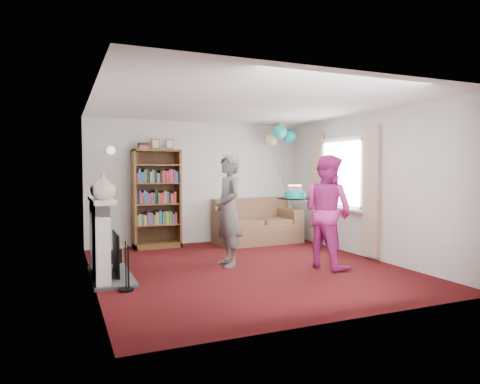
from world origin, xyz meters
name	(u,v)px	position (x,y,z in m)	size (l,w,h in m)	color
ground	(247,268)	(0.00, 0.00, 0.00)	(5.00, 5.00, 0.00)	#340807
wall_back	(198,183)	(0.00, 2.51, 1.25)	(4.50, 0.02, 2.50)	silver
wall_left	(91,190)	(-2.26, 0.00, 1.25)	(0.02, 5.00, 2.50)	silver
wall_right	(366,185)	(2.26, 0.00, 1.25)	(0.02, 5.00, 2.50)	silver
ceiling	(247,105)	(0.00, 0.00, 2.50)	(4.50, 5.00, 0.01)	white
fireplace	(104,242)	(-2.09, 0.19, 0.51)	(0.55, 1.80, 1.12)	#3F3F42
window_bay	(342,187)	(2.21, 0.60, 1.20)	(0.14, 2.02, 2.20)	white
wall_sconce	(111,150)	(-1.75, 2.36, 1.88)	(0.16, 0.23, 0.16)	gold
bookcase	(156,200)	(-0.92, 2.30, 0.94)	(0.90, 0.42, 2.12)	#472B14
sofa	(256,226)	(1.12, 2.07, 0.34)	(1.72, 0.91, 0.91)	brown
wicker_basket	(111,254)	(-1.90, 1.10, 0.15)	(0.37, 0.37, 0.34)	#A2834B
person_striped	(228,210)	(-0.20, 0.25, 0.88)	(0.64, 0.42, 1.76)	black
person_magenta	(327,211)	(1.17, -0.44, 0.87)	(0.85, 0.66, 1.74)	#AE2277
birthday_cake	(295,195)	(0.71, -0.24, 1.13)	(0.38, 0.38, 0.22)	black
balloons	(280,136)	(1.63, 1.97, 2.22)	(0.63, 0.68, 1.76)	#3F3F3F
mantel_vase	(103,187)	(-2.12, -0.15, 1.29)	(0.32, 0.32, 0.34)	beige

